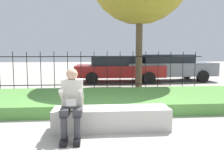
{
  "coord_description": "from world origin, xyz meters",
  "views": [
    {
      "loc": [
        -0.23,
        -4.21,
        1.53
      ],
      "look_at": [
        0.31,
        2.5,
        0.82
      ],
      "focal_mm": 35.0,
      "sensor_mm": 36.0,
      "label": 1
    }
  ],
  "objects_px": {
    "car_parked_right": "(168,67)",
    "stone_bench": "(112,120)",
    "person_seated_reader": "(72,100)",
    "car_parked_center": "(118,68)"
  },
  "relations": [
    {
      "from": "car_parked_center",
      "to": "car_parked_right",
      "type": "bearing_deg",
      "value": 3.5
    },
    {
      "from": "person_seated_reader",
      "to": "car_parked_center",
      "type": "height_order",
      "value": "car_parked_center"
    },
    {
      "from": "car_parked_center",
      "to": "person_seated_reader",
      "type": "bearing_deg",
      "value": -101.05
    },
    {
      "from": "car_parked_right",
      "to": "person_seated_reader",
      "type": "bearing_deg",
      "value": -124.1
    },
    {
      "from": "person_seated_reader",
      "to": "car_parked_right",
      "type": "xyz_separation_m",
      "value": [
        4.3,
        7.35,
        0.08
      ]
    },
    {
      "from": "car_parked_right",
      "to": "stone_bench",
      "type": "bearing_deg",
      "value": -120.59
    },
    {
      "from": "person_seated_reader",
      "to": "stone_bench",
      "type": "bearing_deg",
      "value": 22.69
    },
    {
      "from": "person_seated_reader",
      "to": "car_parked_center",
      "type": "xyz_separation_m",
      "value": [
        1.63,
        7.27,
        0.04
      ]
    },
    {
      "from": "stone_bench",
      "to": "car_parked_center",
      "type": "xyz_separation_m",
      "value": [
        0.89,
        6.96,
        0.52
      ]
    },
    {
      "from": "stone_bench",
      "to": "person_seated_reader",
      "type": "distance_m",
      "value": 0.93
    }
  ]
}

